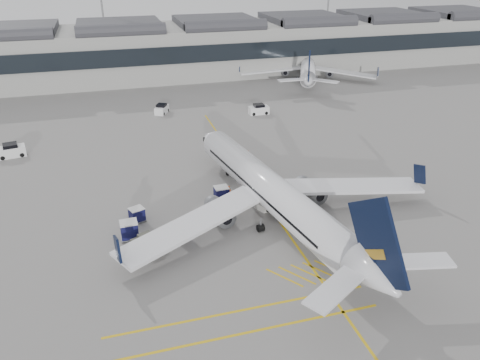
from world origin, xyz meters
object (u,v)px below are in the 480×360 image
object	(u,v)px
airliner_main	(274,193)
pushback_tug	(147,242)
baggage_cart_a	(221,193)
belt_loader	(272,201)
ramp_agent_a	(229,192)
ramp_agent_b	(213,206)

from	to	relation	value
airliner_main	pushback_tug	distance (m)	14.23
airliner_main	baggage_cart_a	distance (m)	7.29
airliner_main	belt_loader	xyz separation A→B (m)	(0.84, 2.69, -2.46)
baggage_cart_a	pushback_tug	xyz separation A→B (m)	(-9.44, -7.34, -0.30)
airliner_main	ramp_agent_a	world-z (taller)	airliner_main
baggage_cart_a	ramp_agent_b	size ratio (longest dim) A/B	1.04
airliner_main	ramp_agent_b	xyz separation A→B (m)	(-5.99, 2.86, -2.20)
ramp_agent_a	pushback_tug	size ratio (longest dim) A/B	0.54
belt_loader	pushback_tug	size ratio (longest dim) A/B	1.65
airliner_main	pushback_tug	size ratio (longest dim) A/B	12.50
belt_loader	ramp_agent_b	bearing A→B (deg)	154.14
airliner_main	ramp_agent_b	bearing A→B (deg)	144.94
ramp_agent_a	baggage_cart_a	bearing A→B (deg)	160.00
baggage_cart_a	ramp_agent_b	xyz separation A→B (m)	(-1.54, -2.52, -0.10)
ramp_agent_b	airliner_main	bearing A→B (deg)	114.59
belt_loader	ramp_agent_a	size ratio (longest dim) A/B	3.05
baggage_cart_a	pushback_tug	distance (m)	11.96
baggage_cart_a	pushback_tug	size ratio (longest dim) A/B	0.58
ramp_agent_a	ramp_agent_b	world-z (taller)	ramp_agent_b
ramp_agent_b	pushback_tug	bearing A→B (deg)	-8.51
airliner_main	ramp_agent_b	world-z (taller)	airliner_main
airliner_main	baggage_cart_a	size ratio (longest dim) A/B	21.56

